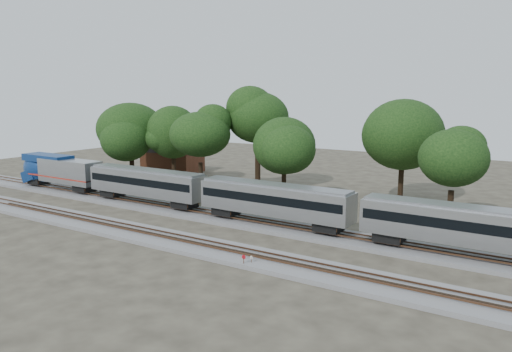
% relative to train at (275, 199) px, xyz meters
% --- Properties ---
extents(ground, '(160.00, 160.00, 0.00)m').
position_rel_train_xyz_m(ground, '(-1.09, -6.00, -3.29)').
color(ground, '#383328').
rests_on(ground, ground).
extents(track_far, '(160.00, 5.00, 0.73)m').
position_rel_train_xyz_m(track_far, '(-1.09, 0.00, -3.09)').
color(track_far, slate).
rests_on(track_far, ground).
extents(track_near, '(160.00, 5.00, 0.73)m').
position_rel_train_xyz_m(track_near, '(-1.09, -10.00, -3.09)').
color(track_near, slate).
rests_on(track_near, ground).
extents(train, '(93.38, 3.22, 4.75)m').
position_rel_train_xyz_m(train, '(0.00, 0.00, 0.00)').
color(train, '#B4B6BB').
rests_on(train, ground).
extents(switch_stand_red, '(0.37, 0.07, 1.15)m').
position_rel_train_xyz_m(switch_stand_red, '(4.10, -12.15, -2.56)').
color(switch_stand_red, '#512D19').
rests_on(switch_stand_red, ground).
extents(switch_stand_white, '(0.31, 0.11, 0.99)m').
position_rel_train_xyz_m(switch_stand_white, '(4.51, -11.59, -2.66)').
color(switch_stand_white, '#512D19').
rests_on(switch_stand_white, ground).
extents(switch_lever, '(0.51, 0.31, 0.30)m').
position_rel_train_xyz_m(switch_lever, '(7.13, -11.34, -3.14)').
color(switch_lever, '#512D19').
rests_on(switch_lever, ground).
extents(brick_building, '(11.10, 8.71, 4.81)m').
position_rel_train_xyz_m(brick_building, '(-36.14, 23.28, -0.87)').
color(brick_building, brown).
rests_on(brick_building, ground).
extents(tree_0, '(9.09, 9.09, 12.82)m').
position_rel_train_xyz_m(tree_0, '(-34.41, 11.50, 5.64)').
color(tree_0, black).
rests_on(tree_0, ground).
extents(tree_1, '(8.67, 8.67, 12.22)m').
position_rel_train_xyz_m(tree_1, '(-26.94, 13.43, 5.22)').
color(tree_1, black).
rests_on(tree_1, ground).
extents(tree_2, '(9.01, 9.01, 12.70)m').
position_rel_train_xyz_m(tree_2, '(-18.26, 9.56, 5.56)').
color(tree_2, black).
rests_on(tree_2, ground).
extents(tree_3, '(11.29, 11.29, 15.92)m').
position_rel_train_xyz_m(tree_3, '(-12.85, 16.42, 7.81)').
color(tree_3, black).
rests_on(tree_3, ground).
extents(tree_4, '(8.07, 8.07, 11.37)m').
position_rel_train_xyz_m(tree_4, '(-4.90, 10.42, 4.63)').
color(tree_4, black).
rests_on(tree_4, ground).
extents(tree_5, '(9.51, 9.51, 13.41)m').
position_rel_train_xyz_m(tree_5, '(7.92, 19.16, 6.05)').
color(tree_5, black).
rests_on(tree_5, ground).
extents(tree_6, '(7.92, 7.92, 11.16)m').
position_rel_train_xyz_m(tree_6, '(15.97, 10.74, 4.48)').
color(tree_6, black).
rests_on(tree_6, ground).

